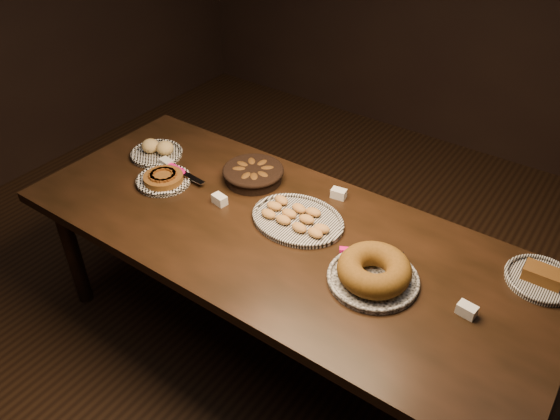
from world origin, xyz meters
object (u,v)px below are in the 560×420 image
Objects in this scene: buffet_table at (279,244)px; bundt_cake_plate at (374,272)px; apple_tart_plate at (164,179)px; madeleine_platter at (297,219)px.

buffet_table is 6.30× the size of bundt_cake_plate.
bundt_cake_plate is at bearing -5.68° from apple_tart_plate.
buffet_table is at bearing -178.82° from bundt_cake_plate.
bundt_cake_plate reaches higher than buffet_table.
madeleine_platter is at bearing 74.59° from buffet_table.
bundt_cake_plate is at bearing -4.87° from buffet_table.
apple_tart_plate is at bearing -174.85° from bundt_cake_plate.
madeleine_platter reaches higher than buffet_table.
madeleine_platter is at bearing 4.84° from apple_tart_plate.
buffet_table is at bearing -110.81° from madeleine_platter.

